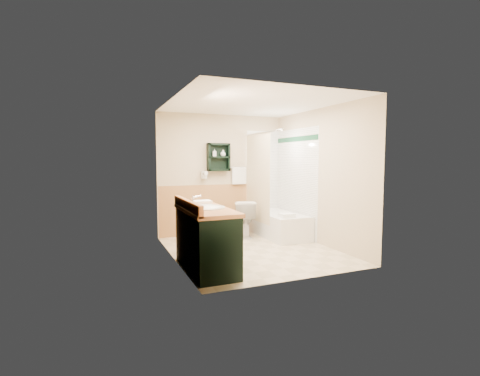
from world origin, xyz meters
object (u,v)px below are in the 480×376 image
Objects in this scene: vanity at (206,239)px; toilet at (244,218)px; bathtub at (278,224)px; soap_bottle_b at (223,154)px; hair_dryer at (204,175)px; soap_bottle_a at (215,155)px; wall_shelf at (219,157)px; vanity_book at (183,195)px.

vanity is 1.86× the size of toilet.
soap_bottle_b is at bearing 148.41° from bathtub.
hair_dryer is 1.16m from toilet.
vanity is at bearing 69.31° from toilet.
toilet is 1.38m from soap_bottle_a.
soap_bottle_a is (-0.08, -0.01, 0.05)m from wall_shelf.
vanity is 9.07× the size of soap_bottle_a.
soap_bottle_a is at bearing -20.87° from toilet.
soap_bottle_b is (-0.30, 0.36, 1.27)m from toilet.
bathtub is at bearing 37.85° from vanity.
soap_bottle_a is at bearing 152.65° from bathtub.
wall_shelf is 1.77m from bathtub.
vanity_book is at bearing 53.08° from toilet.
hair_dryer is at bearing 175.24° from wall_shelf.
hair_dryer reaches higher than vanity_book.
vanity is 2.14m from toilet.
vanity_book is at bearing -117.28° from hair_dryer.
wall_shelf is 0.37× the size of bathtub.
hair_dryer is 0.33× the size of toilet.
soap_bottle_a is (0.22, -0.03, 0.40)m from hair_dryer.
vanity_book is at bearing -128.59° from soap_bottle_b.
vanity_book reaches higher than toilet.
wall_shelf is 1.31m from toilet.
wall_shelf reaches higher than vanity.
soap_bottle_a is 0.18m from soap_bottle_b.
hair_dryer reaches higher than bathtub.
vanity is 10.08× the size of soap_bottle_b.
vanity_book is 1.61× the size of soap_bottle_a.
wall_shelf reaches higher than hair_dryer.
bathtub is (1.03, -0.58, -1.32)m from wall_shelf.
toilet reaches higher than bathtub.
vanity_book is (-2.08, -0.87, 0.74)m from bathtub.
vanity is at bearing -105.85° from hair_dryer.
soap_bottle_b is (-0.93, 0.57, 1.39)m from bathtub.
soap_bottle_b reaches higher than vanity.
vanity_book is at bearing -126.19° from wall_shelf.
toilet is at bearing -29.51° from hair_dryer.
vanity_book reaches higher than bathtub.
vanity_book is (-0.76, -1.47, -0.23)m from hair_dryer.
hair_dryer is at bearing 172.10° from soap_bottle_a.
vanity is 2.51m from soap_bottle_a.
vanity is 5.62× the size of vanity_book.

